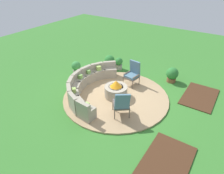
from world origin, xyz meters
TOP-DOWN VIEW (x-y plane):
  - ground_plane at (0.00, 0.00)m, footprint 24.00×24.00m
  - patio_circle at (0.00, 0.00)m, footprint 4.50×4.50m
  - mulch_bed_left at (-2.03, -3.02)m, footprint 2.04×1.29m
  - mulch_bed_right at (2.03, -3.02)m, footprint 2.04×1.29m
  - fire_pit at (0.00, 0.00)m, footprint 0.97×0.97m
  - curved_stone_bench at (-0.43, 1.26)m, footprint 3.73×2.21m
  - lounge_chair_front_left at (-0.97, -0.86)m, footprint 0.82×0.83m
  - lounge_chair_front_right at (1.30, -0.10)m, footprint 0.67×0.66m
  - potted_plant_0 at (0.58, 2.76)m, footprint 0.46×0.46m
  - potted_plant_1 at (2.64, -1.53)m, footprint 0.58×0.58m
  - potted_plant_2 at (2.18, 1.80)m, footprint 0.54×0.54m
  - potted_plant_3 at (2.38, 1.33)m, footprint 0.40×0.40m

SIDE VIEW (x-z plane):
  - ground_plane at x=0.00m, z-range 0.00..0.00m
  - mulch_bed_left at x=-2.03m, z-range 0.00..0.04m
  - mulch_bed_right at x=2.03m, z-range 0.00..0.04m
  - patio_circle at x=0.00m, z-range 0.00..0.06m
  - potted_plant_3 at x=2.38m, z-range 0.02..0.67m
  - fire_pit at x=0.00m, z-range -0.02..0.74m
  - curved_stone_bench at x=-0.43m, z-range -0.01..0.75m
  - potted_plant_1 at x=2.64m, z-range 0.03..0.76m
  - potted_plant_2 at x=2.18m, z-range 0.04..0.80m
  - potted_plant_0 at x=0.58m, z-range 0.04..0.80m
  - lounge_chair_front_left at x=-0.97m, z-range 0.07..1.15m
  - lounge_chair_front_right at x=1.30m, z-range 0.07..1.21m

